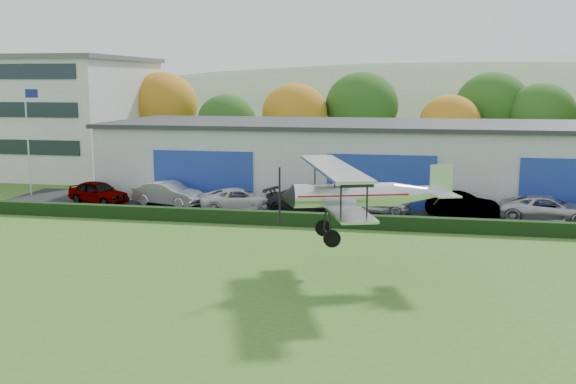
% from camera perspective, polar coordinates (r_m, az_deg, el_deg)
% --- Properties ---
extents(ground, '(300.00, 300.00, 0.00)m').
position_cam_1_polar(ground, '(23.19, -7.95, -11.38)').
color(ground, '#376720').
rests_on(ground, ground).
extents(apron, '(48.00, 9.00, 0.05)m').
position_cam_1_polar(apron, '(42.46, 5.20, -1.66)').
color(apron, black).
rests_on(apron, ground).
extents(hedge, '(46.00, 0.60, 0.80)m').
position_cam_1_polar(hedge, '(37.71, 4.45, -2.49)').
color(hedge, black).
rests_on(hedge, ground).
extents(hangar, '(40.60, 12.60, 5.30)m').
position_cam_1_polar(hangar, '(48.79, 8.44, 2.87)').
color(hangar, '#B2B7BC').
rests_on(hangar, ground).
extents(office_block, '(20.60, 15.60, 10.40)m').
position_cam_1_polar(office_block, '(65.75, -21.43, 6.25)').
color(office_block, silver).
rests_on(office_block, ground).
extents(flagpole, '(1.05, 0.10, 8.00)m').
position_cam_1_polar(flagpole, '(50.47, -21.48, 4.96)').
color(flagpole, silver).
rests_on(flagpole, ground).
extents(tree_belt, '(75.70, 13.22, 10.12)m').
position_cam_1_polar(tree_belt, '(61.45, 5.19, 7.05)').
color(tree_belt, '#3D2614').
rests_on(tree_belt, ground).
extents(distant_hills, '(430.00, 196.00, 56.00)m').
position_cam_1_polar(distant_hills, '(162.26, 6.92, 1.95)').
color(distant_hills, '#4C6642').
rests_on(distant_hills, ground).
extents(car_0, '(4.85, 3.30, 1.53)m').
position_cam_1_polar(car_0, '(46.53, -16.06, -0.01)').
color(car_0, gray).
rests_on(car_0, apron).
extents(car_1, '(5.17, 2.98, 1.61)m').
position_cam_1_polar(car_1, '(44.73, -10.29, -0.11)').
color(car_1, silver).
rests_on(car_1, apron).
extents(car_2, '(5.65, 4.13, 1.43)m').
position_cam_1_polar(car_2, '(42.41, -4.14, -0.64)').
color(car_2, silver).
rests_on(car_2, apron).
extents(car_3, '(5.58, 3.55, 1.51)m').
position_cam_1_polar(car_3, '(41.18, 1.50, -0.87)').
color(car_3, black).
rests_on(car_3, apron).
extents(car_4, '(4.48, 2.61, 1.43)m').
position_cam_1_polar(car_4, '(41.81, 7.76, -0.84)').
color(car_4, silver).
rests_on(car_4, apron).
extents(car_5, '(4.54, 1.79, 1.47)m').
position_cam_1_polar(car_5, '(41.87, 14.85, -1.04)').
color(car_5, gray).
rests_on(car_5, apron).
extents(car_6, '(5.95, 3.54, 1.55)m').
position_cam_1_polar(car_6, '(41.63, 21.63, -1.40)').
color(car_6, silver).
rests_on(car_6, apron).
extents(biplane, '(7.53, 8.50, 3.19)m').
position_cam_1_polar(biplane, '(27.83, 6.13, -0.03)').
color(biplane, silver).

